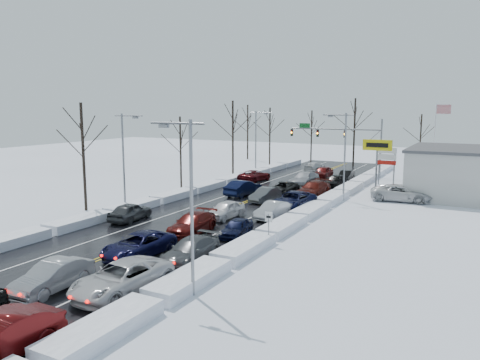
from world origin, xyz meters
The scene contains 44 objects.
ground centered at (0.00, 0.00, 0.00)m, with size 160.00×160.00×0.00m, color white.
road_surface centered at (0.00, 2.00, 0.01)m, with size 14.00×84.00×0.01m, color black.
snow_bank_left centered at (-7.60, 2.00, 0.00)m, with size 1.88×72.00×0.71m, color white.
snow_bank_right centered at (7.60, 2.00, 0.00)m, with size 1.88×72.00×0.71m, color white.
traffic_signal_mast centered at (3.45, 27.99, 5.48)m, with size 13.28×0.39×8.00m.
tires_plus_sign centered at (10.50, 15.99, 4.99)m, with size 3.20×0.34×6.00m.
used_vehicles_sign centered at (10.50, 22.00, 3.32)m, with size 2.20×0.22×4.65m.
speed_limit_sign centered at (8.20, -8.00, 1.63)m, with size 0.55×0.09×2.35m.
flagpole centered at (15.17, 30.00, 5.93)m, with size 1.87×1.20×10.00m.
streetlight_se centered at (8.30, -18.00, 5.31)m, with size 3.20×0.25×9.00m.
streetlight_ne centered at (8.30, 10.00, 5.31)m, with size 3.20×0.25×9.00m.
streetlight_sw centered at (-8.30, -4.00, 5.31)m, with size 3.20×0.25×9.00m.
streetlight_nw centered at (-8.30, 24.00, 5.31)m, with size 3.20×0.25×9.00m.
tree_left_b centered at (-11.50, -6.00, 6.99)m, with size 4.00×4.00×10.00m.
tree_left_c centered at (-10.50, 8.00, 5.94)m, with size 3.40×3.40×8.50m.
tree_left_d centered at (-11.20, 22.00, 7.33)m, with size 4.20×4.20×10.50m.
tree_left_e centered at (-10.80, 34.00, 6.64)m, with size 3.80×3.80×9.50m.
tree_far_a centered at (-18.00, 40.00, 6.99)m, with size 4.00×4.00×10.00m.
tree_far_b centered at (-6.00, 41.00, 6.29)m, with size 3.60×3.60×9.00m.
tree_far_c centered at (2.00, 39.00, 7.68)m, with size 4.40×4.40×11.00m.
tree_far_d centered at (12.00, 40.50, 5.94)m, with size 3.40×3.40×8.50m.
queued_car_1 centered at (1.63, -20.95, 0.00)m, with size 1.64×4.70×1.55m, color gray.
queued_car_2 centered at (1.87, -14.37, 0.00)m, with size 2.52×5.46×1.52m, color black.
queued_car_3 centered at (1.82, -8.08, 0.00)m, with size 2.15×5.29×1.53m, color #4C0C0A.
queued_car_4 centered at (1.58, -2.56, 0.00)m, with size 1.78×4.42×1.50m, color silver.
queued_car_5 centered at (1.62, 5.58, 0.00)m, with size 1.50×4.31×1.42m, color #45484B.
queued_car_6 centered at (1.70, 10.07, 0.00)m, with size 2.32×5.03×1.40m, color black.
queued_car_7 centered at (1.63, 17.00, 0.00)m, with size 2.32×5.71×1.66m, color #9C9EA3.
queued_car_8 centered at (1.71, 24.11, 0.00)m, with size 1.83×4.55×1.55m, color #520B0A.
queued_car_10 centered at (5.08, -19.49, 0.00)m, with size 2.70×5.86×1.63m, color silver.
queued_car_11 centered at (5.41, -13.64, 0.00)m, with size 2.05×5.04×1.46m, color #434649.
queued_car_12 centered at (5.21, -7.22, 0.00)m, with size 1.57×3.90×1.33m, color black.
queued_car_13 centered at (5.27, -0.71, 0.00)m, with size 1.53×4.38×1.44m, color #A3A6AB.
queued_car_14 centered at (5.43, 3.75, 0.00)m, with size 2.70×5.87×1.63m, color black.
queued_car_15 centered at (5.12, 10.40, 0.00)m, with size 2.34×5.75×1.67m, color #430E09.
queued_car_16 centered at (5.42, 17.44, 0.00)m, with size 1.82×4.53×1.54m, color black.
queued_car_17 centered at (5.25, 22.78, 0.00)m, with size 1.45×4.15×1.37m, color black.
oncoming_car_0 centered at (-1.95, 7.56, 0.00)m, with size 1.78×5.11×1.69m, color black.
oncoming_car_1 centered at (-5.32, 17.22, 0.00)m, with size 2.41×5.24×1.45m, color #4C0A0E.
oncoming_car_2 centered at (-1.59, 30.17, 0.00)m, with size 1.86×4.57×1.33m, color silver.
oncoming_car_3 centered at (-5.16, -7.11, 0.00)m, with size 1.85×4.59×1.56m, color #383A3D.
parked_car_0 centered at (13.89, 12.41, 0.00)m, with size 2.82×6.11×1.70m, color silver.
parked_car_1 centered at (16.88, 16.16, 0.00)m, with size 1.87×4.60×1.34m, color #434548.
parked_car_2 centered at (14.92, 22.28, 0.00)m, with size 1.91×4.75×1.62m, color black.
Camera 1 is at (21.39, -37.07, 9.59)m, focal length 35.00 mm.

